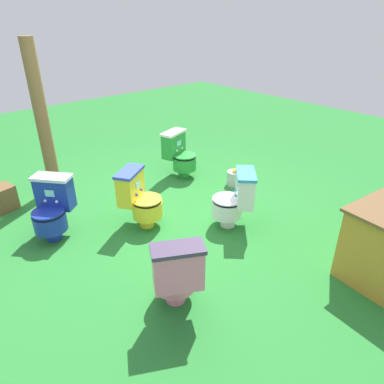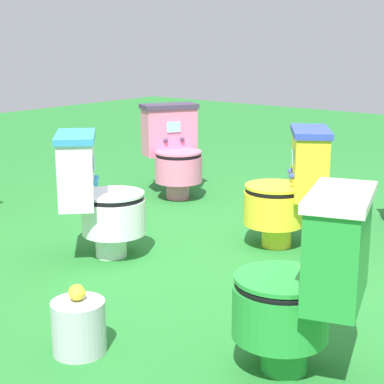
{
  "view_description": "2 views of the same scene",
  "coord_description": "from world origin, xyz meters",
  "px_view_note": "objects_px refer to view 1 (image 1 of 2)",
  "views": [
    {
      "loc": [
        2.28,
        3.08,
        2.38
      ],
      "look_at": [
        -0.11,
        0.34,
        0.49
      ],
      "focal_mm": 32.76,
      "sensor_mm": 36.0,
      "label": 1
    },
    {
      "loc": [
        -2.97,
        -1.99,
        1.27
      ],
      "look_at": [
        -0.13,
        0.27,
        0.37
      ],
      "focal_mm": 60.11,
      "sensor_mm": 36.0,
      "label": 2
    }
  ],
  "objects_px": {
    "toilet_white": "(235,199)",
    "wooden_post": "(42,120)",
    "toilet_blue": "(52,208)",
    "lemon_bucket": "(234,178)",
    "toilet_pink": "(176,273)",
    "toilet_green": "(180,154)",
    "small_crate": "(1,199)",
    "toilet_yellow": "(140,199)"
  },
  "relations": [
    {
      "from": "toilet_yellow",
      "to": "small_crate",
      "type": "height_order",
      "value": "toilet_yellow"
    },
    {
      "from": "toilet_blue",
      "to": "lemon_bucket",
      "type": "bearing_deg",
      "value": -139.88
    },
    {
      "from": "toilet_white",
      "to": "toilet_green",
      "type": "height_order",
      "value": "same"
    },
    {
      "from": "small_crate",
      "to": "lemon_bucket",
      "type": "bearing_deg",
      "value": 152.34
    },
    {
      "from": "lemon_bucket",
      "to": "toilet_green",
      "type": "bearing_deg",
      "value": -62.39
    },
    {
      "from": "lemon_bucket",
      "to": "toilet_yellow",
      "type": "bearing_deg",
      "value": 0.62
    },
    {
      "from": "wooden_post",
      "to": "lemon_bucket",
      "type": "xyz_separation_m",
      "value": [
        -2.12,
        1.65,
        -0.94
      ]
    },
    {
      "from": "toilet_blue",
      "to": "toilet_white",
      "type": "bearing_deg",
      "value": -165.42
    },
    {
      "from": "toilet_yellow",
      "to": "toilet_white",
      "type": "bearing_deg",
      "value": 104.66
    },
    {
      "from": "toilet_pink",
      "to": "small_crate",
      "type": "relative_size",
      "value": 2.17
    },
    {
      "from": "toilet_green",
      "to": "lemon_bucket",
      "type": "distance_m",
      "value": 0.93
    },
    {
      "from": "small_crate",
      "to": "toilet_white",
      "type": "bearing_deg",
      "value": 131.6
    },
    {
      "from": "toilet_pink",
      "to": "lemon_bucket",
      "type": "relative_size",
      "value": 2.63
    },
    {
      "from": "toilet_white",
      "to": "toilet_yellow",
      "type": "xyz_separation_m",
      "value": [
        0.85,
        -0.77,
        0.0
      ]
    },
    {
      "from": "toilet_white",
      "to": "small_crate",
      "type": "xyz_separation_m",
      "value": [
        2.04,
        -2.3,
        -0.21
      ]
    },
    {
      "from": "small_crate",
      "to": "lemon_bucket",
      "type": "relative_size",
      "value": 1.21
    },
    {
      "from": "wooden_post",
      "to": "lemon_bucket",
      "type": "distance_m",
      "value": 2.85
    },
    {
      "from": "toilet_yellow",
      "to": "lemon_bucket",
      "type": "relative_size",
      "value": 2.63
    },
    {
      "from": "toilet_yellow",
      "to": "small_crate",
      "type": "distance_m",
      "value": 1.96
    },
    {
      "from": "toilet_white",
      "to": "toilet_pink",
      "type": "height_order",
      "value": "same"
    },
    {
      "from": "toilet_pink",
      "to": "wooden_post",
      "type": "relative_size",
      "value": 0.34
    },
    {
      "from": "toilet_yellow",
      "to": "toilet_green",
      "type": "relative_size",
      "value": 1.0
    },
    {
      "from": "toilet_white",
      "to": "wooden_post",
      "type": "height_order",
      "value": "wooden_post"
    },
    {
      "from": "toilet_blue",
      "to": "toilet_green",
      "type": "xyz_separation_m",
      "value": [
        -2.17,
        -0.34,
        0.0
      ]
    },
    {
      "from": "small_crate",
      "to": "wooden_post",
      "type": "bearing_deg",
      "value": -170.19
    },
    {
      "from": "wooden_post",
      "to": "toilet_white",
      "type": "bearing_deg",
      "value": 117.58
    },
    {
      "from": "toilet_green",
      "to": "toilet_yellow",
      "type": "bearing_deg",
      "value": 14.26
    },
    {
      "from": "toilet_white",
      "to": "toilet_blue",
      "type": "xyz_separation_m",
      "value": [
        1.74,
        -1.23,
        0.0
      ]
    },
    {
      "from": "lemon_bucket",
      "to": "toilet_pink",
      "type": "bearing_deg",
      "value": 31.49
    },
    {
      "from": "toilet_white",
      "to": "toilet_pink",
      "type": "xyz_separation_m",
      "value": [
        1.37,
        0.58,
        0.0
      ]
    },
    {
      "from": "toilet_pink",
      "to": "toilet_green",
      "type": "height_order",
      "value": "same"
    },
    {
      "from": "toilet_white",
      "to": "toilet_blue",
      "type": "bearing_deg",
      "value": 98.87
    },
    {
      "from": "toilet_yellow",
      "to": "small_crate",
      "type": "xyz_separation_m",
      "value": [
        1.19,
        -1.54,
        -0.21
      ]
    },
    {
      "from": "toilet_green",
      "to": "wooden_post",
      "type": "xyz_separation_m",
      "value": [
        1.71,
        -0.86,
        0.68
      ]
    },
    {
      "from": "toilet_white",
      "to": "wooden_post",
      "type": "distance_m",
      "value": 2.83
    },
    {
      "from": "toilet_blue",
      "to": "small_crate",
      "type": "bearing_deg",
      "value": -23.94
    },
    {
      "from": "toilet_yellow",
      "to": "toilet_green",
      "type": "height_order",
      "value": "same"
    },
    {
      "from": "toilet_pink",
      "to": "toilet_yellow",
      "type": "distance_m",
      "value": 1.44
    },
    {
      "from": "toilet_white",
      "to": "toilet_pink",
      "type": "bearing_deg",
      "value": 157.13
    },
    {
      "from": "toilet_blue",
      "to": "toilet_green",
      "type": "bearing_deg",
      "value": -121.0
    },
    {
      "from": "toilet_pink",
      "to": "toilet_green",
      "type": "xyz_separation_m",
      "value": [
        -1.8,
        -2.16,
        0.0
      ]
    },
    {
      "from": "toilet_green",
      "to": "toilet_white",
      "type": "bearing_deg",
      "value": 56.51
    }
  ]
}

